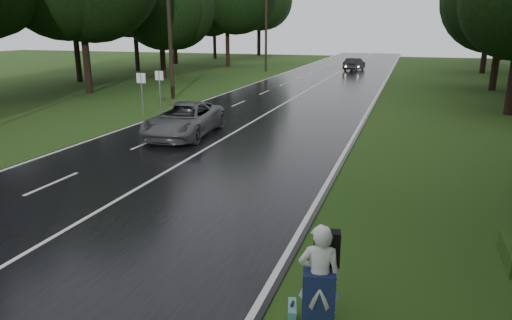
% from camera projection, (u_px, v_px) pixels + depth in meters
% --- Properties ---
extents(ground, '(160.00, 160.00, 0.00)m').
position_uv_depth(ground, '(89.00, 218.00, 12.90)').
color(ground, '#254313').
rests_on(ground, ground).
extents(road, '(12.00, 140.00, 0.04)m').
position_uv_depth(road, '(280.00, 106.00, 31.14)').
color(road, black).
rests_on(road, ground).
extents(lane_center, '(0.12, 140.00, 0.01)m').
position_uv_depth(lane_center, '(280.00, 106.00, 31.13)').
color(lane_center, silver).
rests_on(lane_center, road).
extents(grey_car, '(3.10, 5.89, 1.58)m').
position_uv_depth(grey_car, '(184.00, 120.00, 22.35)').
color(grey_car, '#4B4E50').
rests_on(grey_car, road).
extents(far_car, '(2.28, 4.70, 1.48)m').
position_uv_depth(far_car, '(354.00, 64.00, 56.68)').
color(far_car, black).
rests_on(far_car, road).
extents(hitchhiker, '(0.81, 0.76, 1.99)m').
position_uv_depth(hitchhiker, '(319.00, 282.00, 7.92)').
color(hitchhiker, silver).
rests_on(hitchhiker, ground).
extents(suitcase, '(0.27, 0.52, 0.36)m').
position_uv_depth(suitcase, '(292.00, 314.00, 8.28)').
color(suitcase, teal).
rests_on(suitcase, ground).
extents(utility_pole_mid, '(1.80, 0.28, 9.03)m').
position_uv_depth(utility_pole_mid, '(173.00, 99.00, 34.45)').
color(utility_pole_mid, black).
rests_on(utility_pole_mid, ground).
extents(utility_pole_far, '(1.80, 0.28, 10.80)m').
position_uv_depth(utility_pole_far, '(266.00, 71.00, 55.77)').
color(utility_pole_far, black).
rests_on(utility_pole_far, ground).
extents(road_sign_a, '(0.60, 0.10, 2.48)m').
position_uv_depth(road_sign_a, '(143.00, 114.00, 28.36)').
color(road_sign_a, white).
rests_on(road_sign_a, ground).
extents(road_sign_b, '(0.58, 0.10, 2.42)m').
position_uv_depth(road_sign_b, '(161.00, 108.00, 30.32)').
color(road_sign_b, white).
rests_on(road_sign_b, ground).
extents(tree_left_d, '(10.11, 10.11, 15.80)m').
position_uv_depth(tree_left_d, '(90.00, 93.00, 37.46)').
color(tree_left_d, black).
rests_on(tree_left_d, ground).
extents(tree_left_e, '(7.50, 7.50, 11.71)m').
position_uv_depth(tree_left_e, '(164.00, 78.00, 48.33)').
color(tree_left_e, black).
rests_on(tree_left_e, ground).
extents(tree_left_f, '(10.61, 10.61, 16.57)m').
position_uv_depth(tree_left_f, '(228.00, 67.00, 62.65)').
color(tree_left_f, black).
rests_on(tree_left_f, ground).
extents(tree_right_d, '(7.75, 7.75, 12.11)m').
position_uv_depth(tree_right_d, '(509.00, 115.00, 28.20)').
color(tree_right_d, black).
rests_on(tree_right_d, ground).
extents(tree_right_e, '(7.86, 7.86, 12.29)m').
position_uv_depth(tree_right_e, '(492.00, 90.00, 39.03)').
color(tree_right_e, black).
rests_on(tree_right_e, ground).
extents(tree_right_f, '(9.42, 9.42, 14.71)m').
position_uv_depth(tree_right_f, '(482.00, 73.00, 53.80)').
color(tree_right_f, black).
rests_on(tree_right_f, ground).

